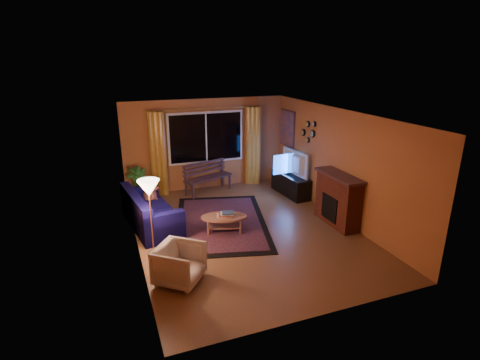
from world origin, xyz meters
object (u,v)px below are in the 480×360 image
object	(u,v)px
armchair	(179,262)
floor_lamp	(151,219)
bench	(209,185)
sofa	(151,209)
tv_console	(291,185)
coffee_table	(224,224)

from	to	relation	value
armchair	floor_lamp	bearing A→B (deg)	54.43
bench	sofa	size ratio (longest dim) A/B	0.70
armchair	bench	bearing A→B (deg)	16.46
sofa	floor_lamp	distance (m)	1.36
armchair	tv_console	world-z (taller)	armchair
sofa	tv_console	world-z (taller)	sofa
sofa	tv_console	distance (m)	3.88
bench	sofa	xyz separation A→B (m)	(-1.77, -1.65, 0.19)
coffee_table	sofa	bearing A→B (deg)	150.01
bench	coffee_table	size ratio (longest dim) A/B	1.42
coffee_table	tv_console	bearing A→B (deg)	32.40
sofa	coffee_table	world-z (taller)	sofa
sofa	armchair	world-z (taller)	sofa
floor_lamp	tv_console	world-z (taller)	floor_lamp
coffee_table	tv_console	distance (m)	2.84
tv_console	armchair	bearing A→B (deg)	-144.30
armchair	floor_lamp	xyz separation A→B (m)	(-0.29, 1.03, 0.39)
bench	tv_console	bearing A→B (deg)	-45.82
bench	armchair	world-z (taller)	armchair
coffee_table	tv_console	world-z (taller)	tv_console
floor_lamp	coffee_table	distance (m)	1.73
sofa	coffee_table	distance (m)	1.64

